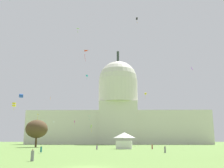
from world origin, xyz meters
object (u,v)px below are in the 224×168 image
at_px(person_maroon_lawn_far_left, 152,147).
at_px(kite_black_high, 137,19).
at_px(kite_turquoise_low, 89,117).
at_px(person_grey_front_right, 165,150).
at_px(person_purple_deep_crowd, 97,147).
at_px(kite_gold_low, 37,115).
at_px(person_grey_mid_center, 32,156).
at_px(kite_yellow_low, 14,105).
at_px(kite_blue_low, 21,96).
at_px(capitol_building, 118,113).
at_px(event_tent, 124,141).
at_px(kite_white_low, 54,122).
at_px(kite_magenta_low, 75,122).
at_px(kite_cyan_high, 87,76).
at_px(kite_orange_mid, 50,99).
at_px(kite_violet_mid, 192,68).
at_px(tree_west_mid, 37,129).
at_px(person_teal_back_left, 41,149).
at_px(kite_yellow_mid, 146,94).
at_px(kite_lime_high, 78,29).
at_px(kite_red_mid, 84,52).
at_px(kite_lime_low, 91,127).

xyz_separation_m(person_maroon_lawn_far_left, kite_black_high, (-2.42, 21.20, 56.69)).
relative_size(person_maroon_lawn_far_left, kite_turquoise_low, 0.78).
height_order(person_grey_front_right, person_purple_deep_crowd, person_grey_front_right).
bearing_deg(kite_gold_low, person_grey_mid_center, -16.38).
distance_m(kite_yellow_low, kite_blue_low, 6.84).
bearing_deg(capitol_building, kite_blue_low, -105.27).
xyz_separation_m(event_tent, person_grey_front_right, (9.01, -27.53, -2.04)).
relative_size(kite_yellow_low, kite_gold_low, 1.04).
bearing_deg(kite_white_low, kite_magenta_low, -71.08).
bearing_deg(kite_cyan_high, kite_orange_mid, 19.55).
bearing_deg(person_grey_front_right, kite_white_low, 172.53).
xyz_separation_m(person_grey_front_right, kite_black_high, (-2.25, 46.07, 56.71)).
height_order(kite_violet_mid, kite_black_high, kite_black_high).
distance_m(tree_west_mid, person_grey_mid_center, 75.35).
distance_m(kite_black_high, kite_gold_low, 61.67).
height_order(person_teal_back_left, kite_blue_low, kite_blue_low).
relative_size(kite_turquoise_low, kite_yellow_mid, 0.63).
distance_m(kite_violet_mid, kite_orange_mid, 53.89).
relative_size(event_tent, person_teal_back_left, 4.61).
xyz_separation_m(person_maroon_lawn_far_left, kite_yellow_mid, (5.39, 64.49, 29.50)).
height_order(tree_west_mid, person_teal_back_left, tree_west_mid).
xyz_separation_m(capitol_building, kite_lime_high, (-17.16, -80.04, 27.81)).
bearing_deg(person_purple_deep_crowd, person_teal_back_left, -52.95).
bearing_deg(kite_red_mid, kite_magenta_low, 143.87).
xyz_separation_m(person_grey_mid_center, kite_yellow_mid, (29.10, 114.52, 29.49)).
xyz_separation_m(kite_lime_high, kite_yellow_mid, (33.69, 49.92, -19.41)).
relative_size(kite_yellow_low, kite_cyan_high, 0.95).
distance_m(capitol_building, kite_blue_low, 111.38).
bearing_deg(person_maroon_lawn_far_left, kite_white_low, 151.80).
bearing_deg(capitol_building, event_tent, -88.79).
bearing_deg(capitol_building, person_teal_back_left, -99.36).
height_order(person_purple_deep_crowd, kite_yellow_low, kite_yellow_low).
bearing_deg(kite_violet_mid, kite_orange_mid, -11.66).
height_order(kite_magenta_low, kite_turquoise_low, kite_turquoise_low).
relative_size(kite_magenta_low, kite_lime_low, 0.83).
xyz_separation_m(person_teal_back_left, kite_yellow_mid, (35.87, 87.28, 29.57)).
distance_m(person_teal_back_left, kite_cyan_high, 76.75).
distance_m(person_maroon_lawn_far_left, kite_blue_low, 45.01).
bearing_deg(kite_cyan_high, kite_black_high, 79.45).
bearing_deg(kite_black_high, kite_gold_low, 95.42).
distance_m(tree_west_mid, kite_blue_low, 35.80).
xyz_separation_m(tree_west_mid, kite_lime_high, (17.58, -7.11, 42.11)).
relative_size(kite_white_low, kite_yellow_mid, 0.28).
height_order(kite_gold_low, kite_orange_mid, kite_orange_mid).
relative_size(kite_black_high, kite_blue_low, 1.89).
bearing_deg(kite_magenta_low, kite_red_mid, 6.97).
relative_size(person_grey_mid_center, kite_black_high, 0.60).
xyz_separation_m(event_tent, kite_gold_low, (-32.13, 3.54, 9.22)).
bearing_deg(kite_lime_low, kite_violet_mid, -107.43).
height_order(kite_violet_mid, kite_turquoise_low, kite_violet_mid).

